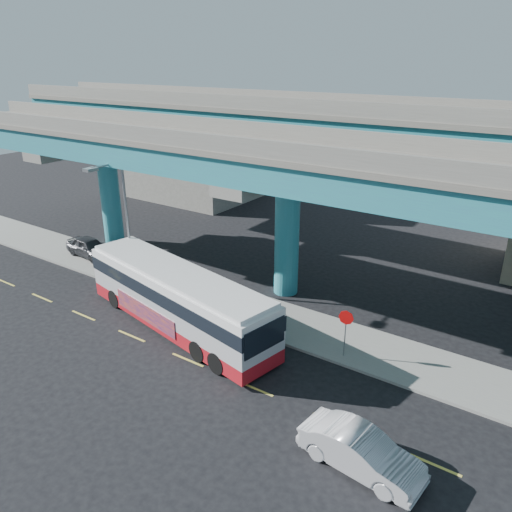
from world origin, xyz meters
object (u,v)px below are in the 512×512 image
Objects in this scene: parked_car at (90,247)px; stop_sign at (346,324)px; street_lamp at (119,208)px; sedan at (361,451)px; transit_bus at (178,297)px.

parked_car is 21.20m from stop_sign.
sedan is at bearing -16.51° from street_lamp.
street_lamp is 3.26× the size of stop_sign.
transit_bus reaches higher than sedan.
street_lamp is 15.14m from stop_sign.
transit_bus is 3.15× the size of parked_car.
stop_sign is at bearing 26.02° from transit_bus.
sedan is 0.58× the size of street_lamp.
transit_bus is 7.12m from street_lamp.
sedan is at bearing -43.22° from stop_sign.
transit_bus is at bearing 78.79° from sedan.
stop_sign is at bearing -89.97° from parked_car.
transit_bus is at bearing -14.86° from street_lamp.
street_lamp is at bearing 79.58° from sedan.
parked_car reaches higher than sedan.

